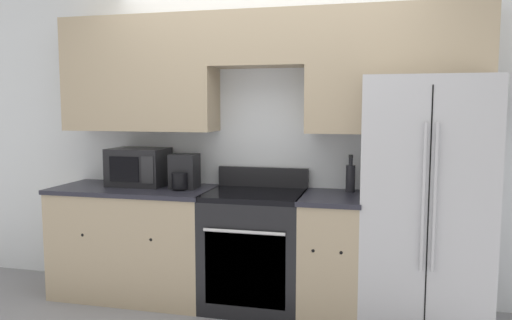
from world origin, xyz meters
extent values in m
cube|color=silver|center=(0.00, 0.66, 1.30)|extent=(8.00, 0.06, 2.60)
cube|color=tan|center=(-1.03, 0.46, 1.82)|extent=(1.28, 0.33, 0.92)
cube|color=tan|center=(-0.01, 0.46, 2.08)|extent=(0.75, 0.33, 0.42)
cube|color=tan|center=(1.02, 0.46, 1.82)|extent=(1.30, 0.33, 0.92)
cube|color=tan|center=(-1.03, 0.31, 0.43)|extent=(1.28, 0.62, 0.87)
cube|color=#23232D|center=(-1.03, 0.31, 0.89)|extent=(1.31, 0.64, 0.03)
sphere|color=black|center=(-1.32, 0.00, 0.56)|extent=(0.03, 0.03, 0.03)
sphere|color=black|center=(-0.74, 0.00, 0.56)|extent=(0.03, 0.03, 0.03)
cube|color=tan|center=(0.58, 0.31, 0.43)|extent=(0.43, 0.62, 0.87)
cube|color=#23232D|center=(0.58, 0.31, 0.89)|extent=(0.45, 0.64, 0.03)
sphere|color=black|center=(0.48, 0.00, 0.56)|extent=(0.03, 0.03, 0.03)
sphere|color=black|center=(0.68, 0.00, 0.56)|extent=(0.03, 0.03, 0.03)
cube|color=black|center=(-0.01, 0.31, 0.43)|extent=(0.75, 0.62, 0.86)
cube|color=black|center=(-0.01, 0.01, 0.39)|extent=(0.60, 0.01, 0.55)
cube|color=black|center=(-0.01, 0.31, 0.88)|extent=(0.75, 0.62, 0.04)
cube|color=black|center=(-0.01, 0.59, 0.98)|extent=(0.75, 0.04, 0.16)
cylinder|color=silver|center=(-0.01, -0.02, 0.67)|extent=(0.60, 0.02, 0.02)
cube|color=#B7B7BC|center=(1.23, 0.37, 0.88)|extent=(0.88, 0.74, 1.77)
cube|color=black|center=(1.23, 0.00, 0.88)|extent=(0.01, 0.01, 1.63)
cylinder|color=#B7B7BC|center=(1.20, -0.02, 0.97)|extent=(0.02, 0.02, 0.97)
cylinder|color=#B7B7BC|center=(1.27, -0.02, 0.97)|extent=(0.02, 0.02, 0.97)
cube|color=black|center=(-1.03, 0.42, 1.06)|extent=(0.46, 0.34, 0.31)
cube|color=black|center=(-1.07, 0.24, 1.06)|extent=(0.25, 0.01, 0.20)
cube|color=#262628|center=(-0.87, 0.24, 1.06)|extent=(0.10, 0.01, 0.22)
cylinder|color=black|center=(0.70, 0.50, 1.01)|extent=(0.07, 0.07, 0.21)
cylinder|color=black|center=(0.70, 0.50, 1.14)|extent=(0.03, 0.03, 0.06)
cylinder|color=black|center=(0.70, 0.50, 1.18)|extent=(0.03, 0.03, 0.02)
cube|color=black|center=(-0.61, 0.37, 1.04)|extent=(0.21, 0.18, 0.28)
cylinder|color=black|center=(-0.61, 0.27, 0.98)|extent=(0.13, 0.13, 0.12)
camera|label=1|loc=(0.90, -3.36, 1.56)|focal=35.00mm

